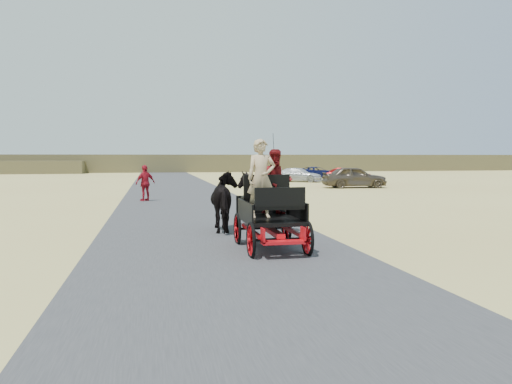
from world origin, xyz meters
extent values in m
plane|color=tan|center=(0.00, 0.00, 0.00)|extent=(140.00, 140.00, 0.00)
cube|color=#38383A|center=(0.00, 0.00, 0.01)|extent=(6.00, 140.00, 0.01)
cube|color=brown|center=(0.00, 62.00, 1.20)|extent=(140.00, 6.00, 2.40)
imported|color=black|center=(0.56, 5.47, 0.85)|extent=(0.91, 2.01, 1.70)
imported|color=black|center=(1.66, 5.47, 0.85)|extent=(1.37, 1.54, 1.70)
imported|color=tan|center=(0.91, 2.52, 1.62)|extent=(0.66, 0.43, 1.80)
imported|color=#660C0F|center=(1.41, 3.07, 1.51)|extent=(0.77, 0.60, 1.58)
imported|color=maroon|center=(-1.85, 15.68, 0.86)|extent=(1.08, 0.89, 1.73)
imported|color=brown|center=(11.96, 23.28, 0.73)|extent=(4.43, 2.09, 1.46)
imported|color=maroon|center=(12.81, 26.24, 0.64)|extent=(4.10, 2.87, 1.28)
imported|color=silver|center=(10.55, 31.80, 0.58)|extent=(4.24, 3.60, 1.16)
imported|color=navy|center=(14.38, 38.29, 0.57)|extent=(4.35, 2.59, 1.13)
camera|label=1|loc=(-1.52, -8.55, 2.11)|focal=35.00mm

